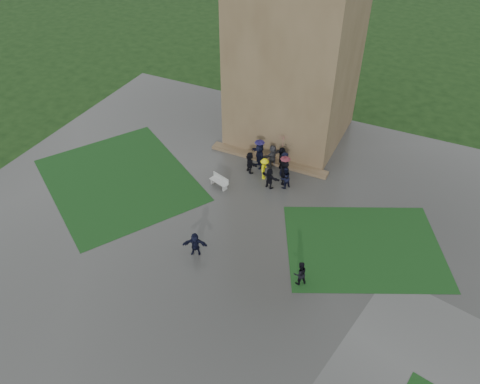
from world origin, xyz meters
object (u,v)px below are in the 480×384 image
at_px(pedestrian_mid, 195,244).
at_px(bench, 220,181).
at_px(tower, 299,19).
at_px(pedestrian_near, 300,273).

bearing_deg(pedestrian_mid, bench, 83.67).
xyz_separation_m(tower, bench, (-1.84, -8.59, -8.55)).
distance_m(tower, bench, 12.26).
bearing_deg(bench, pedestrian_near, -17.89).
xyz_separation_m(pedestrian_mid, pedestrian_near, (6.17, 0.52, 0.01)).
relative_size(bench, pedestrian_near, 0.97).
xyz_separation_m(tower, pedestrian_mid, (-0.17, -14.78, -8.22)).
bearing_deg(bench, pedestrian_mid, -56.90).
relative_size(tower, pedestrian_near, 11.63).
xyz_separation_m(bench, pedestrian_near, (7.84, -5.66, 0.35)).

